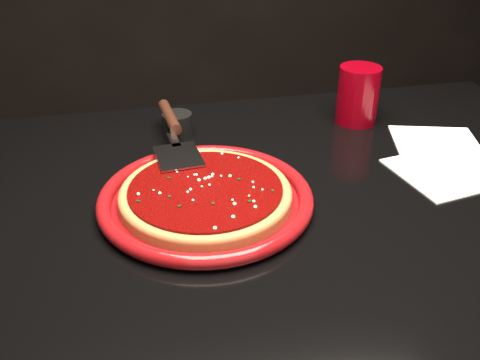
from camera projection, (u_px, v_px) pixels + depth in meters
The scene contains 12 objects.
table at pixel (270, 358), 1.04m from camera, with size 1.20×0.80×0.75m, color black.
plate at pixel (206, 198), 0.82m from camera, with size 0.33×0.33×0.02m, color maroon.
pizza_crust at pixel (206, 196), 0.81m from camera, with size 0.26×0.26×0.01m, color #935931.
pizza_crust_rim at pixel (206, 193), 0.81m from camera, with size 0.26×0.26×0.02m, color #935931.
pizza_sauce at pixel (205, 190), 0.81m from camera, with size 0.23×0.23×0.01m, color #650503.
parmesan_dusting at pixel (205, 186), 0.80m from camera, with size 0.23×0.23×0.01m, color #F7EFC3, non-canonical shape.
basil_flecks at pixel (205, 187), 0.80m from camera, with size 0.21×0.21×0.00m, color black, non-canonical shape.
pizza_server at pixel (175, 133), 0.95m from camera, with size 0.09×0.31×0.02m, color #B9BCC1, non-canonical shape.
cup at pixel (358, 95), 1.06m from camera, with size 0.08×0.08×0.11m, color maroon.
napkin_a at pixel (443, 172), 0.91m from camera, with size 0.15×0.15×0.00m, color white.
napkin_b at pixel (438, 146), 0.99m from camera, with size 0.15×0.17×0.00m, color white.
ramekin at pixel (178, 124), 1.03m from camera, with size 0.06×0.06×0.04m, color black.
Camera 1 is at (-0.21, -0.69, 1.20)m, focal length 40.00 mm.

